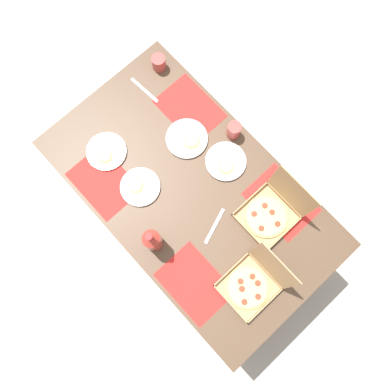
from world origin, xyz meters
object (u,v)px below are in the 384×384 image
Objects in this scene: plate_far_right at (140,187)px; plate_middle at (106,152)px; pizza_box_corner_right at (272,211)px; plate_far_left at (226,162)px; pizza_box_corner_left at (253,283)px; soda_bottle at (153,240)px; cup_spare at (159,63)px; cup_clear_left at (234,130)px; plate_near_left at (187,139)px.

plate_far_right is 0.28m from plate_middle.
plate_far_left is (-0.36, 0.02, -0.04)m from pizza_box_corner_right.
pizza_box_corner_left is 1.36× the size of plate_far_right.
cup_spare is at bearing 137.18° from soda_bottle.
soda_bottle is 3.61× the size of cup_spare.
pizza_box_corner_left reaches higher than cup_clear_left.
plate_middle is 2.49× the size of cup_spare.
plate_near_left is (-0.03, 0.38, -0.00)m from plate_far_right.
cup_spare reaches higher than plate_middle.
pizza_box_corner_right is 1.35× the size of plate_middle.
cup_spare is (-0.44, 0.18, 0.04)m from plate_near_left.
pizza_box_corner_left reaches higher than plate_far_right.
cup_spare is (-0.69, 0.12, 0.04)m from plate_far_left.
plate_far_right and plate_middle have the same top height.
pizza_box_corner_left is at bearing -19.25° from plate_near_left.
plate_middle is at bearing -123.65° from cup_clear_left.
plate_far_right is 0.38m from plate_near_left.
pizza_box_corner_right is 1.06m from cup_spare.
plate_middle is at bearing -122.87° from plate_near_left.
plate_middle is (-0.86, -0.43, -0.04)m from pizza_box_corner_right.
pizza_box_corner_left is at bearing -31.86° from plate_far_left.
plate_far_right is 0.73m from cup_spare.
plate_far_left is 0.18m from cup_clear_left.
cup_clear_left is at bearing 78.46° from plate_far_right.
plate_middle is 0.59m from soda_bottle.
pizza_box_corner_left is 0.66m from plate_far_left.
pizza_box_corner_right is 1.38× the size of plate_far_right.
cup_spare is at bearing 109.05° from plate_middle.
plate_middle and plate_near_left have the same top height.
pizza_box_corner_right reaches higher than plate_far_right.
pizza_box_corner_left reaches higher than cup_spare.
pizza_box_corner_right is (-0.20, 0.33, 0.00)m from pizza_box_corner_left.
cup_spare is at bearing 130.13° from plate_far_right.
plate_far_left is 0.70× the size of soda_bottle.
cup_clear_left reaches higher than plate_far_right.
plate_far_right is at bearing -85.64° from plate_near_left.
plate_far_right is at bearing -143.84° from pizza_box_corner_right.
pizza_box_corner_right reaches higher than plate_far_left.
plate_far_right is 0.49m from plate_far_left.
plate_far_right is (-0.58, -0.42, -0.04)m from pizza_box_corner_right.
pizza_box_corner_left is 1.33m from cup_spare.
plate_near_left is 2.16× the size of cup_clear_left.
pizza_box_corner_left is at bearing -20.39° from cup_spare.
plate_far_left is at bearing 15.12° from plate_near_left.
pizza_box_corner_left is at bearing 25.30° from soda_bottle.
plate_far_right is 0.34m from soda_bottle.
cup_clear_left is (0.59, 0.03, 0.01)m from cup_spare.
cup_spare is (-0.19, 0.56, 0.04)m from plate_middle.
soda_bottle is at bearing -58.87° from plate_near_left.
pizza_box_corner_right reaches higher than cup_spare.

